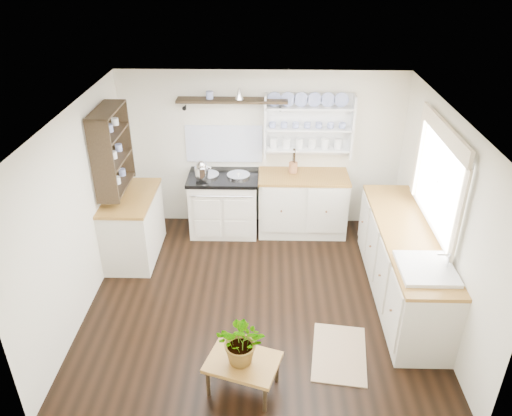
{
  "coord_description": "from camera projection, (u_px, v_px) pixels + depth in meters",
  "views": [
    {
      "loc": [
        0.09,
        -4.8,
        3.85
      ],
      "look_at": [
        -0.04,
        0.25,
        1.1
      ],
      "focal_mm": 35.0,
      "sensor_mm": 36.0,
      "label": 1
    }
  ],
  "objects": [
    {
      "name": "right_cabinets",
      "position": [
        403.0,
        263.0,
        5.89
      ],
      "size": [
        0.62,
        2.43,
        0.9
      ],
      "color": "beige",
      "rests_on": "floor"
    },
    {
      "name": "wall_left",
      "position": [
        80.0,
        213.0,
        5.56
      ],
      "size": [
        0.02,
        3.8,
        2.3
      ],
      "primitive_type": "cube",
      "color": "silver",
      "rests_on": "ground"
    },
    {
      "name": "plate_rack",
      "position": [
        308.0,
        125.0,
        6.94
      ],
      "size": [
        1.2,
        0.22,
        0.9
      ],
      "color": "white",
      "rests_on": "wall_back"
    },
    {
      "name": "floor",
      "position": [
        259.0,
        297.0,
        6.06
      ],
      "size": [
        4.0,
        3.8,
        0.01
      ],
      "primitive_type": "cube",
      "color": "black",
      "rests_on": "ground"
    },
    {
      "name": "wall_right",
      "position": [
        441.0,
        217.0,
        5.47
      ],
      "size": [
        0.02,
        3.8,
        2.3
      ],
      "primitive_type": "cube",
      "color": "silver",
      "rests_on": "ground"
    },
    {
      "name": "floor_rug",
      "position": [
        339.0,
        353.0,
        5.23
      ],
      "size": [
        0.65,
        0.91,
        0.02
      ],
      "primitive_type": "cube",
      "rotation": [
        0.0,
        0.0,
        -0.13
      ],
      "color": "#88684F",
      "rests_on": "floor"
    },
    {
      "name": "left_shelving",
      "position": [
        112.0,
        149.0,
        6.15
      ],
      "size": [
        0.28,
        0.8,
        1.05
      ],
      "primitive_type": "cube",
      "color": "black",
      "rests_on": "wall_left"
    },
    {
      "name": "left_cabinets",
      "position": [
        133.0,
        225.0,
        6.67
      ],
      "size": [
        0.62,
        1.13,
        0.9
      ],
      "color": "beige",
      "rests_on": "floor"
    },
    {
      "name": "potted_plant",
      "position": [
        242.0,
        341.0,
        4.55
      ],
      "size": [
        0.5,
        0.45,
        0.49
      ],
      "primitive_type": "imported",
      "rotation": [
        0.0,
        0.0,
        -0.16
      ],
      "color": "#3F7233",
      "rests_on": "center_table"
    },
    {
      "name": "aga_cooker",
      "position": [
        224.0,
        203.0,
        7.24
      ],
      "size": [
        0.99,
        0.69,
        0.92
      ],
      "color": "silver",
      "rests_on": "floor"
    },
    {
      "name": "belfast_sink",
      "position": [
        424.0,
        278.0,
        5.07
      ],
      "size": [
        0.55,
        0.6,
        0.45
      ],
      "color": "white",
      "rests_on": "right_cabinets"
    },
    {
      "name": "center_table",
      "position": [
        243.0,
        364.0,
        4.69
      ],
      "size": [
        0.77,
        0.65,
        0.36
      ],
      "rotation": [
        0.0,
        0.0,
        -0.31
      ],
      "color": "brown",
      "rests_on": "floor"
    },
    {
      "name": "wall_back",
      "position": [
        262.0,
        150.0,
        7.18
      ],
      "size": [
        4.0,
        0.02,
        2.3
      ],
      "primitive_type": "cube",
      "color": "silver",
      "rests_on": "ground"
    },
    {
      "name": "back_cabinets",
      "position": [
        302.0,
        203.0,
        7.23
      ],
      "size": [
        1.27,
        0.63,
        0.9
      ],
      "color": "beige",
      "rests_on": "floor"
    },
    {
      "name": "window",
      "position": [
        439.0,
        177.0,
        5.4
      ],
      "size": [
        0.08,
        1.55,
        1.22
      ],
      "color": "white",
      "rests_on": "wall_right"
    },
    {
      "name": "high_shelf",
      "position": [
        232.0,
        101.0,
        6.72
      ],
      "size": [
        1.5,
        0.29,
        0.16
      ],
      "color": "black",
      "rests_on": "wall_back"
    },
    {
      "name": "ceiling",
      "position": [
        259.0,
        114.0,
        4.96
      ],
      "size": [
        4.0,
        3.8,
        0.01
      ],
      "primitive_type": "cube",
      "color": "white",
      "rests_on": "wall_back"
    },
    {
      "name": "kettle",
      "position": [
        202.0,
        169.0,
        6.85
      ],
      "size": [
        0.19,
        0.19,
        0.23
      ],
      "primitive_type": null,
      "color": "silver",
      "rests_on": "aga_cooker"
    },
    {
      "name": "utensil_crock",
      "position": [
        293.0,
        167.0,
        7.06
      ],
      "size": [
        0.12,
        0.12,
        0.15
      ],
      "primitive_type": "cylinder",
      "color": "#AB6B3F",
      "rests_on": "back_cabinets"
    }
  ]
}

